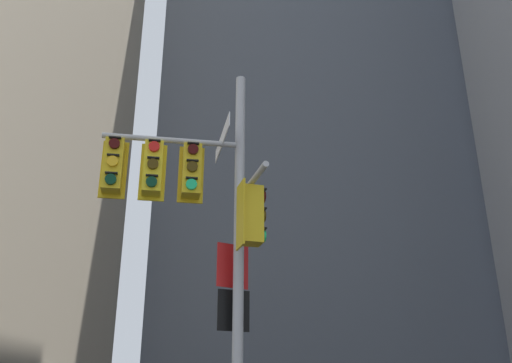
{
  "coord_description": "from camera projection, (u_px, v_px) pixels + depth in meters",
  "views": [
    {
      "loc": [
        1.83,
        -9.57,
        1.87
      ],
      "look_at": [
        0.3,
        0.08,
        5.8
      ],
      "focal_mm": 39.16,
      "sensor_mm": 36.0,
      "label": 1
    }
  ],
  "objects": [
    {
      "name": "building_mid_block",
      "position": [
        334.0,
        159.0,
        33.84
      ],
      "size": [
        16.62,
        16.62,
        31.53
      ],
      "primitive_type": "cube",
      "color": "#4C5460",
      "rests_on": "ground"
    },
    {
      "name": "signal_pole_assembly",
      "position": [
        199.0,
        215.0,
        9.98
      ],
      "size": [
        3.27,
        2.22,
        8.04
      ],
      "color": "#B2B2B5",
      "rests_on": "ground"
    }
  ]
}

